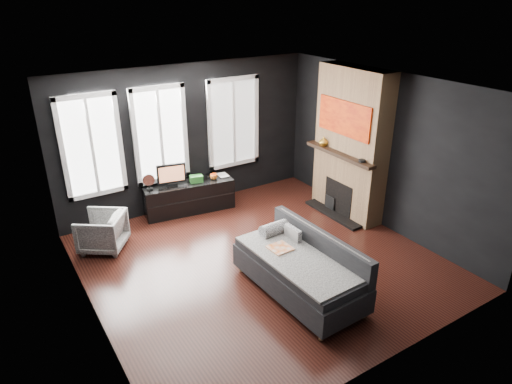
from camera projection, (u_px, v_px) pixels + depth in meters
floor at (261, 261)px, 7.11m from camera, size 5.00×5.00×0.00m
ceiling at (262, 88)px, 6.00m from camera, size 5.00×5.00×0.00m
wall_back at (188, 138)px, 8.48m from camera, size 5.00×0.02×2.70m
wall_left at (83, 226)px, 5.34m from camera, size 0.02×5.00×2.70m
wall_right at (384, 151)px, 7.78m from camera, size 0.02×5.00×2.70m
windows at (161, 85)px, 7.81m from camera, size 4.00×0.16×1.76m
fireplace at (351, 144)px, 8.14m from camera, size 0.70×1.62×2.70m
sofa at (299, 266)px, 6.22m from camera, size 1.07×2.02×0.85m
stripe_pillow at (293, 237)px, 6.57m from camera, size 0.08×0.32×0.32m
armchair at (102, 230)px, 7.33m from camera, size 0.90×0.90×0.69m
media_console at (189, 196)px, 8.63m from camera, size 1.74×0.75×0.58m
monitor at (171, 174)px, 8.27m from camera, size 0.55×0.21×0.48m
desk_fan at (149, 182)px, 8.15m from camera, size 0.27×0.27×0.31m
mug at (214, 176)px, 8.62m from camera, size 0.16×0.13×0.14m
book at (218, 170)px, 8.73m from camera, size 0.18×0.04×0.25m
storage_box at (196, 179)px, 8.51m from camera, size 0.26×0.20×0.13m
mantel_vase at (324, 141)px, 8.38m from camera, size 0.22×0.23×0.17m
mantel_clock at (362, 161)px, 7.64m from camera, size 0.12×0.12×0.04m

